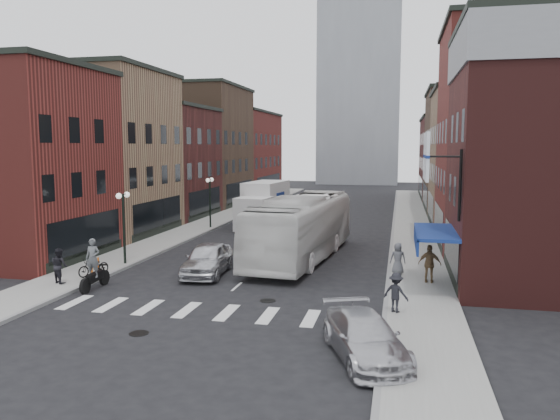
% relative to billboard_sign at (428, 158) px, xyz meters
% --- Properties ---
extents(ground, '(160.00, 160.00, 0.00)m').
position_rel_billboard_sign_xyz_m(ground, '(-8.59, -0.50, -6.13)').
color(ground, black).
rests_on(ground, ground).
extents(sidewalk_left, '(3.00, 74.00, 0.15)m').
position_rel_billboard_sign_xyz_m(sidewalk_left, '(-17.09, 21.50, -6.06)').
color(sidewalk_left, gray).
rests_on(sidewalk_left, ground).
extents(sidewalk_right, '(3.00, 74.00, 0.15)m').
position_rel_billboard_sign_xyz_m(sidewalk_right, '(-0.09, 21.50, -6.06)').
color(sidewalk_right, gray).
rests_on(sidewalk_right, ground).
extents(curb_left, '(0.20, 74.00, 0.16)m').
position_rel_billboard_sign_xyz_m(curb_left, '(-15.59, 21.50, -6.13)').
color(curb_left, gray).
rests_on(curb_left, ground).
extents(curb_right, '(0.20, 74.00, 0.16)m').
position_rel_billboard_sign_xyz_m(curb_right, '(-1.59, 21.50, -6.13)').
color(curb_right, gray).
rests_on(curb_right, ground).
extents(crosswalk_stripes, '(12.00, 2.20, 0.01)m').
position_rel_billboard_sign_xyz_m(crosswalk_stripes, '(-8.59, -3.50, -6.13)').
color(crosswalk_stripes, silver).
rests_on(crosswalk_stripes, ground).
extents(bldg_left_near, '(10.30, 9.20, 11.30)m').
position_rel_billboard_sign_xyz_m(bldg_left_near, '(-23.58, 4.00, -0.48)').
color(bldg_left_near, maroon).
rests_on(bldg_left_near, ground).
extents(bldg_left_mid_a, '(10.30, 10.20, 12.30)m').
position_rel_billboard_sign_xyz_m(bldg_left_mid_a, '(-23.58, 13.50, 0.02)').
color(bldg_left_mid_a, '#966F52').
rests_on(bldg_left_mid_a, ground).
extents(bldg_left_mid_b, '(10.30, 10.20, 10.30)m').
position_rel_billboard_sign_xyz_m(bldg_left_mid_b, '(-23.58, 23.50, -0.98)').
color(bldg_left_mid_b, '#421917').
rests_on(bldg_left_mid_b, ground).
extents(bldg_left_far_a, '(10.30, 12.20, 13.30)m').
position_rel_billboard_sign_xyz_m(bldg_left_far_a, '(-23.58, 34.50, 0.52)').
color(bldg_left_far_a, '#4D3626').
rests_on(bldg_left_far_a, ground).
extents(bldg_left_far_b, '(10.30, 16.20, 11.30)m').
position_rel_billboard_sign_xyz_m(bldg_left_far_b, '(-23.58, 48.50, -0.48)').
color(bldg_left_far_b, maroon).
rests_on(bldg_left_far_b, ground).
extents(bldg_right_mid_a, '(10.30, 10.20, 14.30)m').
position_rel_billboard_sign_xyz_m(bldg_right_mid_a, '(6.41, 13.50, 1.02)').
color(bldg_right_mid_a, maroon).
rests_on(bldg_right_mid_a, ground).
extents(bldg_right_mid_b, '(10.30, 10.20, 11.30)m').
position_rel_billboard_sign_xyz_m(bldg_right_mid_b, '(6.41, 23.50, -0.48)').
color(bldg_right_mid_b, '#966F52').
rests_on(bldg_right_mid_b, ground).
extents(bldg_right_far_a, '(10.30, 12.20, 12.30)m').
position_rel_billboard_sign_xyz_m(bldg_right_far_a, '(6.41, 34.50, 0.02)').
color(bldg_right_far_a, '#4D3626').
rests_on(bldg_right_far_a, ground).
extents(bldg_right_far_b, '(10.30, 16.20, 10.30)m').
position_rel_billboard_sign_xyz_m(bldg_right_far_b, '(6.41, 48.50, -0.98)').
color(bldg_right_far_b, '#421917').
rests_on(bldg_right_far_b, ground).
extents(awning_blue, '(1.80, 5.00, 0.78)m').
position_rel_billboard_sign_xyz_m(awning_blue, '(0.34, 2.00, -3.50)').
color(awning_blue, navy).
rests_on(awning_blue, ground).
extents(billboard_sign, '(1.52, 3.00, 3.70)m').
position_rel_billboard_sign_xyz_m(billboard_sign, '(0.00, 0.00, 0.00)').
color(billboard_sign, black).
rests_on(billboard_sign, ground).
extents(distant_tower, '(14.00, 14.00, 50.00)m').
position_rel_billboard_sign_xyz_m(distant_tower, '(-8.59, 77.50, 18.87)').
color(distant_tower, '#9399A0').
rests_on(distant_tower, ground).
extents(streetlamp_near, '(0.32, 1.22, 4.11)m').
position_rel_billboard_sign_xyz_m(streetlamp_near, '(-15.99, 3.50, -3.22)').
color(streetlamp_near, black).
rests_on(streetlamp_near, ground).
extents(streetlamp_far, '(0.32, 1.22, 4.11)m').
position_rel_billboard_sign_xyz_m(streetlamp_far, '(-15.99, 17.50, -3.22)').
color(streetlamp_far, black).
rests_on(streetlamp_far, ground).
extents(bike_rack, '(0.08, 0.68, 0.80)m').
position_rel_billboard_sign_xyz_m(bike_rack, '(-16.19, 0.80, -5.58)').
color(bike_rack, '#D8590C').
rests_on(bike_rack, sidewalk_left).
extents(box_truck, '(3.09, 8.60, 3.65)m').
position_rel_billboard_sign_xyz_m(box_truck, '(-12.23, 19.85, -4.33)').
color(box_truck, silver).
rests_on(box_truck, ground).
extents(motorcycle_rider, '(0.70, 2.37, 2.41)m').
position_rel_billboard_sign_xyz_m(motorcycle_rider, '(-14.89, -1.45, -5.01)').
color(motorcycle_rider, black).
rests_on(motorcycle_rider, ground).
extents(transit_bus, '(4.41, 13.69, 3.75)m').
position_rel_billboard_sign_xyz_m(transit_bus, '(-6.71, 7.54, -4.26)').
color(transit_bus, silver).
rests_on(transit_bus, ground).
extents(sedan_left_near, '(2.38, 5.02, 1.66)m').
position_rel_billboard_sign_xyz_m(sedan_left_near, '(-10.78, 2.50, -5.30)').
color(sedan_left_near, silver).
rests_on(sedan_left_near, ground).
extents(sedan_left_far, '(2.03, 4.76, 1.53)m').
position_rel_billboard_sign_xyz_m(sedan_left_far, '(-9.87, 10.38, -5.37)').
color(sedan_left_far, '#B3A791').
rests_on(sedan_left_far, ground).
extents(curb_car, '(3.51, 5.11, 1.37)m').
position_rel_billboard_sign_xyz_m(curb_car, '(-2.09, -7.08, -5.45)').
color(curb_car, silver).
rests_on(curb_car, ground).
extents(parked_bicycle, '(1.26, 1.84, 0.92)m').
position_rel_billboard_sign_xyz_m(parked_bicycle, '(-16.09, 0.50, -5.53)').
color(parked_bicycle, black).
rests_on(parked_bicycle, sidewalk_left).
extents(ped_left_solo, '(0.94, 0.77, 1.68)m').
position_rel_billboard_sign_xyz_m(ped_left_solo, '(-16.86, -1.19, -5.14)').
color(ped_left_solo, black).
rests_on(ped_left_solo, sidewalk_left).
extents(ped_right_a, '(1.12, 0.86, 1.56)m').
position_rel_billboard_sign_xyz_m(ped_right_a, '(-1.19, -2.43, -5.20)').
color(ped_right_a, black).
rests_on(ped_right_a, sidewalk_right).
extents(ped_right_b, '(1.14, 0.70, 1.82)m').
position_rel_billboard_sign_xyz_m(ped_right_b, '(0.34, 2.69, -5.07)').
color(ped_right_b, brown).
rests_on(ped_right_b, sidewalk_right).
extents(ped_right_c, '(0.83, 0.59, 1.60)m').
position_rel_billboard_sign_xyz_m(ped_right_c, '(-1.15, 4.20, -5.18)').
color(ped_right_c, '#58595F').
rests_on(ped_right_c, sidewalk_right).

